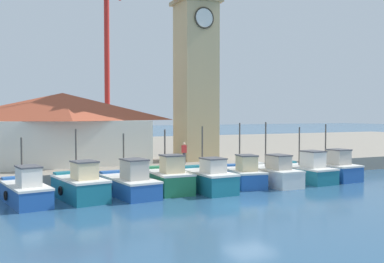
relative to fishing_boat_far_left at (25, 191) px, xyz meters
The scene contains 15 objects.
ground_plane 12.06m from the fishing_boat_far_left, 26.64° to the right, with size 300.00×300.00×0.00m, color #2D567A.
quay_wharf 25.36m from the fishing_boat_far_left, 64.90° to the left, with size 120.00×40.00×1.08m, color gray.
fishing_boat_far_left is the anchor object (origin of this frame).
fishing_boat_left_outer 2.90m from the fishing_boat_far_left, ahead, with size 2.69×4.63×3.97m.
fishing_boat_left_inner 5.78m from the fishing_boat_far_left, ahead, with size 2.59×5.45×3.65m.
fishing_boat_mid_left 8.32m from the fishing_boat_far_left, ahead, with size 2.17×4.12×3.85m.
fishing_boat_center 10.64m from the fishing_boat_far_left, ahead, with size 2.22×4.71×4.04m.
fishing_boat_mid_right 13.75m from the fishing_boat_far_left, ahead, with size 2.60×4.68×4.21m.
fishing_boat_right_inner 15.79m from the fishing_boat_far_left, ahead, with size 2.03×5.08×4.26m.
fishing_boat_right_outer 18.77m from the fishing_boat_far_left, ahead, with size 2.22×4.88×3.88m.
fishing_boat_far_right 21.18m from the fishing_boat_far_left, ahead, with size 2.32×4.53×4.06m.
clock_tower 17.79m from the fishing_boat_far_left, 28.18° to the left, with size 3.32×3.32×17.51m.
warehouse_left 9.51m from the fishing_boat_far_left, 68.48° to the left, with size 12.44×5.84×5.27m.
port_crane_near 25.61m from the fishing_boat_far_left, 65.38° to the left, with size 4.20×6.71×20.30m.
dock_worker_near_tower 12.54m from the fishing_boat_far_left, 22.98° to the left, with size 0.34×0.22×1.62m.
Camera 1 is at (-12.68, -20.09, 4.87)m, focal length 42.00 mm.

